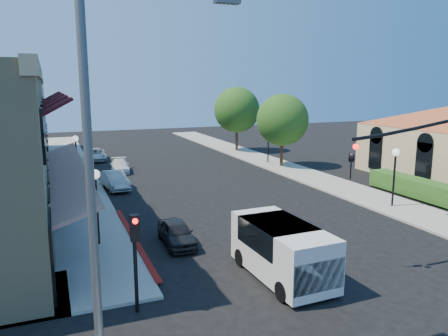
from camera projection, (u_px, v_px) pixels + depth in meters
name	position (u px, v px, depth m)	size (l,w,h in m)	color
ground	(367.00, 289.00, 15.72)	(120.00, 120.00, 0.00)	black
sidewalk_left	(71.00, 170.00, 37.11)	(3.50, 50.00, 0.12)	gray
sidewalk_right	(256.00, 158.00, 43.52)	(3.50, 50.00, 0.12)	gray
curb_red_strip	(134.00, 242.00, 20.48)	(0.25, 10.00, 0.06)	maroon
hedge	(419.00, 199.00, 28.21)	(1.40, 8.00, 1.10)	#235016
street_tree_a	(282.00, 120.00, 38.20)	(4.56, 4.56, 6.48)	#3A2317
street_tree_b	(237.00, 110.00, 47.25)	(4.94, 4.94, 7.02)	#3A2317
secondary_signal	(135.00, 245.00, 13.64)	(0.28, 0.42, 3.32)	black
cobra_streetlight	(107.00, 177.00, 9.56)	(3.60, 0.25, 9.31)	#595B5E
lamppost_left_near	(96.00, 188.00, 19.38)	(0.44, 0.44, 3.57)	black
lamppost_left_far	(76.00, 147.00, 32.14)	(0.44, 0.44, 3.57)	black
lamppost_right_near	(395.00, 163.00, 25.61)	(0.44, 0.44, 3.57)	black
lamppost_right_far	(268.00, 134.00, 40.19)	(0.44, 0.44, 3.57)	black
white_van	(283.00, 248.00, 16.39)	(2.23, 4.82, 2.11)	silver
parked_car_a	(177.00, 233.00, 20.00)	(1.33, 3.30, 1.12)	black
parked_car_b	(115.00, 180.00, 30.64)	(1.34, 3.84, 1.26)	#97999B
parked_car_c	(120.00, 166.00, 36.59)	(1.47, 3.62, 1.05)	white
parked_car_d	(96.00, 154.00, 42.30)	(1.91, 4.14, 1.15)	silver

